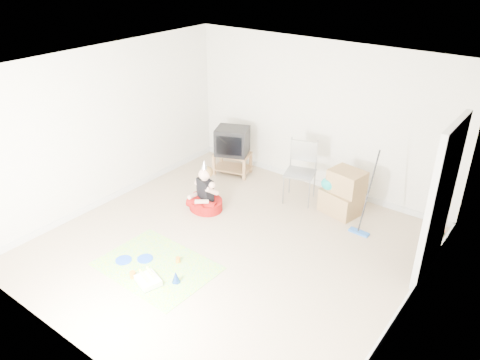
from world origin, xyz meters
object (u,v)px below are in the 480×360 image
Objects in this scene: birthday_cake at (148,281)px; cardboard_boxes at (343,193)px; tv_stand at (232,161)px; seated_woman at (205,198)px; crt_tv at (232,141)px; folding_chair at (300,173)px.

cardboard_boxes is at bearing 69.39° from birthday_cake.
seated_woman is (0.46, -1.31, -0.06)m from tv_stand.
tv_stand is at bearing -86.68° from crt_tv.
tv_stand is 1.99× the size of birthday_cake.
birthday_cake is at bearing -70.83° from tv_stand.
folding_chair reaches higher than crt_tv.
crt_tv is (-0.00, 0.00, 0.42)m from tv_stand.
birthday_cake is (1.12, -3.23, -0.63)m from crt_tv.
crt_tv is 1.56m from folding_chair.
crt_tv reaches higher than cardboard_boxes.
seated_woman is at bearing -146.19° from cardboard_boxes.
birthday_cake is at bearing -70.83° from seated_woman.
folding_chair reaches higher than birthday_cake.
folding_chair is 1.39× the size of cardboard_boxes.
folding_chair is 0.78m from cardboard_boxes.
tv_stand reaches higher than birthday_cake.
crt_tv is 0.76× the size of cardboard_boxes.
seated_woman is at bearing -132.78° from folding_chair.
seated_woman is (-1.09, -1.18, -0.32)m from folding_chair.
seated_woman is (0.46, -1.31, -0.48)m from crt_tv.
folding_chair is at bearing 47.22° from seated_woman.
tv_stand is at bearing 109.17° from birthday_cake.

